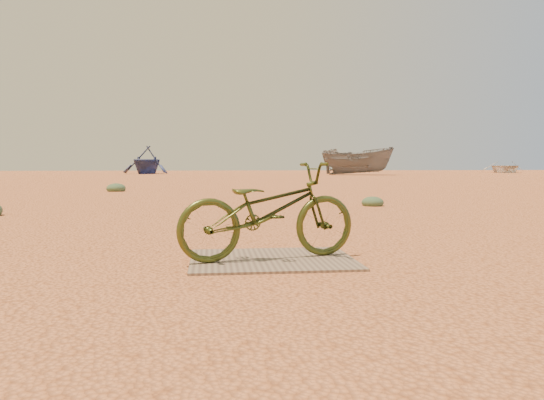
{
  "coord_description": "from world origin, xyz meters",
  "views": [
    {
      "loc": [
        -0.67,
        -4.48,
        0.9
      ],
      "look_at": [
        -0.11,
        0.34,
        0.56
      ],
      "focal_mm": 35.0,
      "sensor_mm": 36.0,
      "label": 1
    }
  ],
  "objects": [
    {
      "name": "kale_c",
      "position": [
        -3.69,
        12.92,
        0.0
      ],
      "size": [
        0.61,
        0.61,
        0.33
      ],
      "primitive_type": "ellipsoid",
      "color": "#4B6646",
      "rests_on": "ground"
    },
    {
      "name": "boat_mid_right",
      "position": [
        10.44,
        35.02,
        1.06
      ],
      "size": [
        5.83,
        4.0,
        2.11
      ],
      "primitive_type": "imported",
      "rotation": [
        0.0,
        0.0,
        1.17
      ],
      "color": "slate",
      "rests_on": "ground"
    },
    {
      "name": "boat_far_left",
      "position": [
        -6.03,
        41.06,
        1.19
      ],
      "size": [
        5.07,
        5.48,
        2.37
      ],
      "primitive_type": "imported",
      "rotation": [
        0.0,
        0.0,
        -0.31
      ],
      "color": "navy",
      "rests_on": "ground"
    },
    {
      "name": "ground",
      "position": [
        0.0,
        0.0,
        0.0
      ],
      "size": [
        120.0,
        120.0,
        0.0
      ],
      "primitive_type": "plane",
      "color": "#E58751",
      "rests_on": "ground"
    },
    {
      "name": "kale_b",
      "position": [
        2.73,
        6.36,
        0.0
      ],
      "size": [
        0.47,
        0.47,
        0.26
      ],
      "primitive_type": "ellipsoid",
      "color": "#4B6646",
      "rests_on": "ground"
    },
    {
      "name": "plywood_board",
      "position": [
        -0.11,
        0.34,
        0.01
      ],
      "size": [
        1.5,
        1.19,
        0.02
      ],
      "primitive_type": "cube",
      "color": "#837059",
      "rests_on": "ground"
    },
    {
      "name": "boat_far_right",
      "position": [
        27.03,
        42.95,
        0.54
      ],
      "size": [
        5.5,
        6.24,
        1.07
      ],
      "primitive_type": "imported",
      "rotation": [
        0.0,
        0.0,
        -0.43
      ],
      "color": "silver",
      "rests_on": "ground"
    },
    {
      "name": "bicycle",
      "position": [
        -0.15,
        0.32,
        0.47
      ],
      "size": [
        1.79,
        0.98,
        0.89
      ],
      "primitive_type": "imported",
      "rotation": [
        0.0,
        0.0,
        1.81
      ],
      "color": "#3D4719",
      "rests_on": "plywood_board"
    }
  ]
}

